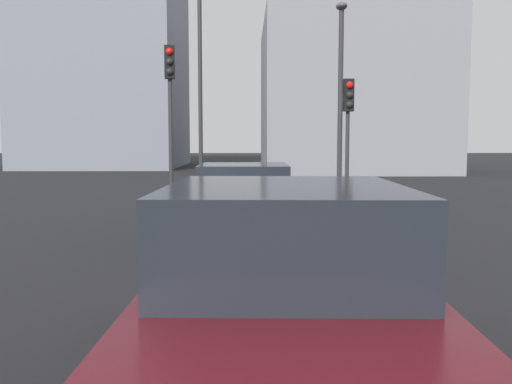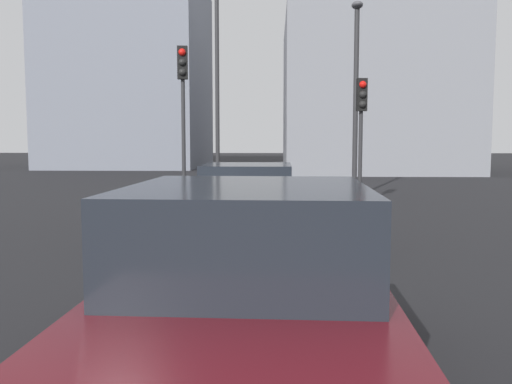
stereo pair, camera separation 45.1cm
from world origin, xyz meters
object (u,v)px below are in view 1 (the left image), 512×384
traffic_light_near_right (170,92)px  street_lamp_kerbside (341,82)px  car_maroon_second (284,294)px  street_lamp_far (200,70)px  car_silver_lead (244,204)px  traffic_light_near_left (348,115)px

traffic_light_near_right → street_lamp_kerbside: 5.90m
car_maroon_second → street_lamp_kerbside: street_lamp_kerbside is taller
street_lamp_far → street_lamp_kerbside: bearing=-124.2°
street_lamp_kerbside → car_silver_lead: bearing=158.8°
traffic_light_near_left → traffic_light_near_right: size_ratio=0.80×
traffic_light_near_left → street_lamp_far: size_ratio=0.46×
traffic_light_near_left → street_lamp_far: 7.78m
street_lamp_kerbside → car_maroon_second: bearing=169.0°
car_silver_lead → car_maroon_second: (-6.27, -0.33, 0.05)m
traffic_light_near_right → street_lamp_kerbside: size_ratio=0.71×
car_silver_lead → traffic_light_near_right: (5.23, 2.08, 2.49)m
street_lamp_kerbside → street_lamp_far: bearing=55.8°
car_silver_lead → car_maroon_second: size_ratio=0.94×
traffic_light_near_left → street_lamp_kerbside: bearing=172.4°
street_lamp_kerbside → street_lamp_far: street_lamp_far is taller
traffic_light_near_left → car_maroon_second: bearing=-15.6°
traffic_light_near_right → street_lamp_far: street_lamp_far is taller
car_maroon_second → traffic_light_near_left: bearing=-10.7°
traffic_light_near_right → street_lamp_far: size_ratio=0.57×
car_silver_lead → traffic_light_near_left: 6.39m
car_maroon_second → street_lamp_far: size_ratio=0.56×
car_silver_lead → traffic_light_near_left: size_ratio=1.15×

